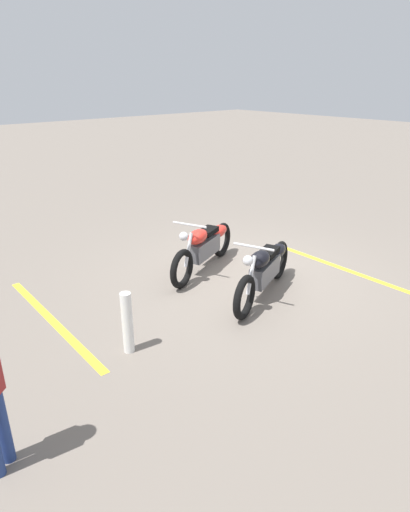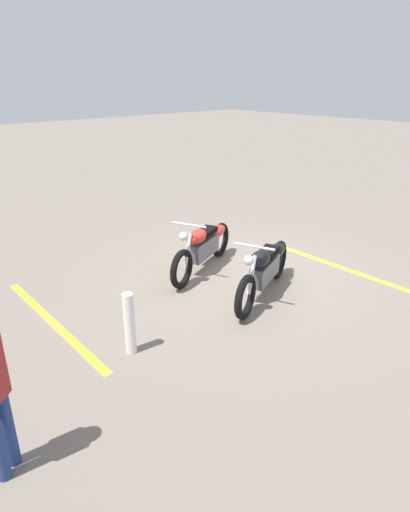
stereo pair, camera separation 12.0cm
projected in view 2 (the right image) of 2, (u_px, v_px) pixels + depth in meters
ground_plane at (249, 274)px, 7.85m from camera, size 60.00×60.00×0.00m
motorcycle_bright_foreground at (204, 245)px, 7.90m from camera, size 2.11×0.95×1.04m
motorcycle_dark_foreground at (265, 268)px, 6.98m from camera, size 2.12×0.94×1.04m
bollard_post at (130, 324)px, 5.49m from camera, size 0.14×0.14×0.83m
parking_stripe_near at (340, 267)px, 8.15m from camera, size 0.19×3.20×0.01m
parking_stripe_mid at (53, 322)px, 6.32m from camera, size 0.19×3.20×0.01m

